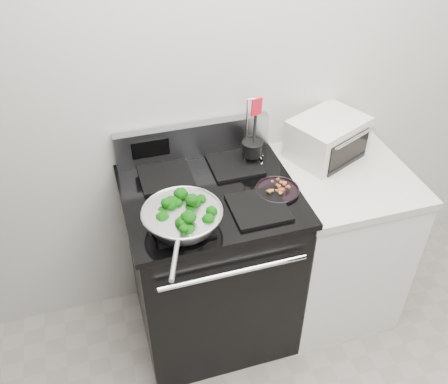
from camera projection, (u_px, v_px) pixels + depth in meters
name	position (u px, v px, depth m)	size (l,w,h in m)	color
back_wall	(251.00, 70.00, 2.32)	(4.00, 0.02, 2.70)	beige
gas_range	(212.00, 263.00, 2.54)	(0.79, 0.69, 1.13)	black
counter	(333.00, 240.00, 2.71)	(0.62, 0.68, 0.92)	white
skillet	(182.00, 217.00, 2.04)	(0.34, 0.52, 0.07)	silver
broccoli_pile	(182.00, 213.00, 2.03)	(0.26, 0.26, 0.09)	black
bacon_plate	(277.00, 188.00, 2.25)	(0.20, 0.20, 0.04)	black
utensil_holder	(252.00, 151.00, 2.40)	(0.11, 0.11, 0.35)	silver
toaster_oven	(327.00, 138.00, 2.48)	(0.43, 0.40, 0.21)	beige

